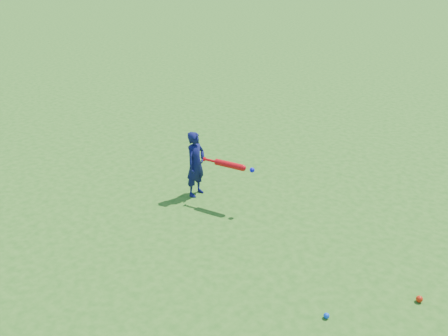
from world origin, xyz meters
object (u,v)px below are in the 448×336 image
(ground_ball_red, at_px, (419,299))
(bat_swing, at_px, (232,165))
(ground_ball_blue, at_px, (326,316))
(child, at_px, (196,164))

(ground_ball_red, height_order, bat_swing, bat_swing)
(ground_ball_blue, bearing_deg, ground_ball_red, 52.95)
(ground_ball_blue, bearing_deg, bat_swing, 150.83)
(child, bearing_deg, ground_ball_red, -100.33)
(ground_ball_red, bearing_deg, bat_swing, 172.26)
(child, relative_size, bat_swing, 1.25)
(bat_swing, bearing_deg, child, 175.36)
(child, bearing_deg, ground_ball_blue, -117.45)
(child, xyz_separation_m, ground_ball_red, (3.65, -0.35, -0.48))
(ground_ball_blue, height_order, bat_swing, bat_swing)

